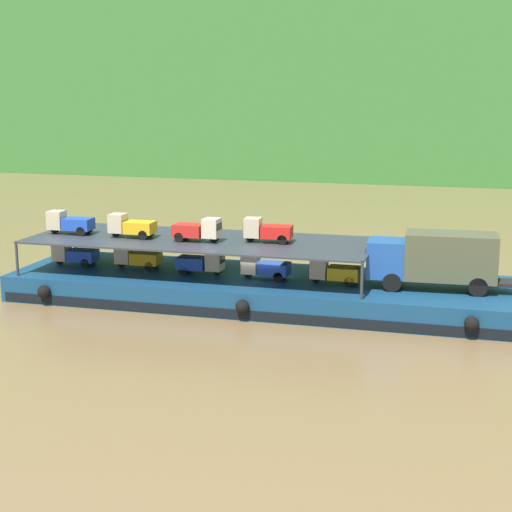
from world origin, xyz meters
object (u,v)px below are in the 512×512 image
object	(u,v)px
mini_truck_lower_fore	(265,267)
mini_truck_lower_aft	(137,257)
covered_lorry	(436,259)
mini_truck_lower_bow	(334,271)
mini_truck_upper_stern	(69,223)
mini_truck_lower_mid	(201,262)
mini_truck_upper_bow	(267,230)
mini_truck_lower_stern	(74,254)
mini_truck_upper_fore	(198,230)
mini_truck_upper_mid	(131,226)
cargo_barge	(263,289)

from	to	relation	value
mini_truck_lower_fore	mini_truck_lower_aft	bearing A→B (deg)	175.78
covered_lorry	mini_truck_lower_bow	world-z (taller)	covered_lorry
mini_truck_lower_aft	mini_truck_upper_stern	bearing A→B (deg)	-171.74
mini_truck_lower_mid	mini_truck_lower_bow	distance (m)	7.87
mini_truck_upper_bow	mini_truck_lower_fore	bearing A→B (deg)	-88.13
mini_truck_lower_fore	mini_truck_lower_bow	bearing A→B (deg)	-0.77
mini_truck_lower_stern	mini_truck_upper_fore	size ratio (longest dim) A/B	1.00
mini_truck_lower_mid	mini_truck_upper_bow	bearing A→B (deg)	6.34
mini_truck_upper_fore	mini_truck_upper_bow	bearing A→B (deg)	11.71
mini_truck_lower_aft	mini_truck_upper_fore	distance (m)	4.71
covered_lorry	mini_truck_lower_mid	xyz separation A→B (m)	(-13.34, 0.08, -1.00)
mini_truck_lower_bow	mini_truck_upper_mid	xyz separation A→B (m)	(-12.12, -0.03, 2.00)
mini_truck_lower_fore	mini_truck_upper_mid	distance (m)	8.37
mini_truck_upper_bow	cargo_barge	bearing A→B (deg)	-132.70
mini_truck_lower_mid	mini_truck_upper_stern	distance (m)	8.55
mini_truck_upper_fore	mini_truck_lower_bow	bearing A→B (deg)	0.93
mini_truck_lower_aft	mini_truck_lower_bow	size ratio (longest dim) A/B	1.01
covered_lorry	mini_truck_upper_stern	world-z (taller)	mini_truck_upper_stern
mini_truck_lower_fore	mini_truck_lower_bow	xyz separation A→B (m)	(3.99, -0.05, 0.00)
mini_truck_lower_mid	mini_truck_lower_bow	world-z (taller)	same
mini_truck_lower_aft	mini_truck_upper_mid	bearing A→B (deg)	-91.50
mini_truck_upper_stern	mini_truck_lower_fore	bearing A→B (deg)	-0.02
mini_truck_upper_stern	mini_truck_lower_mid	bearing A→B (deg)	1.32
cargo_barge	mini_truck_lower_fore	xyz separation A→B (m)	(0.22, -0.41, 1.44)
mini_truck_lower_bow	mini_truck_upper_bow	xyz separation A→B (m)	(-4.01, 0.68, 2.00)
mini_truck_lower_stern	mini_truck_upper_bow	world-z (taller)	mini_truck_upper_bow
mini_truck_upper_stern	mini_truck_upper_fore	bearing A→B (deg)	-1.30
mini_truck_upper_stern	mini_truck_upper_mid	bearing A→B (deg)	-1.28
mini_truck_upper_stern	mini_truck_upper_bow	size ratio (longest dim) A/B	1.00
mini_truck_upper_mid	mini_truck_upper_bow	size ratio (longest dim) A/B	0.98
cargo_barge	mini_truck_lower_stern	xyz separation A→B (m)	(-11.93, -0.09, 1.44)
mini_truck_lower_bow	mini_truck_lower_mid	bearing A→B (deg)	178.18
mini_truck_lower_bow	mini_truck_upper_mid	world-z (taller)	mini_truck_upper_mid
covered_lorry	mini_truck_lower_fore	world-z (taller)	covered_lorry
mini_truck_lower_aft	mini_truck_lower_mid	size ratio (longest dim) A/B	1.01
covered_lorry	mini_truck_lower_bow	size ratio (longest dim) A/B	2.89
mini_truck_lower_mid	mini_truck_upper_stern	world-z (taller)	mini_truck_upper_stern
cargo_barge	covered_lorry	size ratio (longest dim) A/B	3.70
mini_truck_lower_aft	mini_truck_lower_fore	distance (m)	8.13
cargo_barge	mini_truck_upper_stern	size ratio (longest dim) A/B	10.53
mini_truck_lower_stern	mini_truck_upper_stern	world-z (taller)	mini_truck_upper_stern
cargo_barge	mini_truck_lower_bow	size ratio (longest dim) A/B	10.69
covered_lorry	mini_truck_upper_mid	distance (m)	17.62
mini_truck_lower_aft	cargo_barge	bearing A→B (deg)	-1.35
covered_lorry	mini_truck_upper_mid	bearing A→B (deg)	-179.33
mini_truck_upper_stern	mini_truck_upper_mid	xyz separation A→B (m)	(4.07, -0.09, 0.00)
mini_truck_lower_mid	mini_truck_lower_fore	world-z (taller)	same
covered_lorry	mini_truck_lower_stern	xyz separation A→B (m)	(-21.61, 0.20, -1.00)
mini_truck_lower_bow	mini_truck_lower_fore	bearing A→B (deg)	179.23
covered_lorry	mini_truck_lower_stern	distance (m)	21.63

